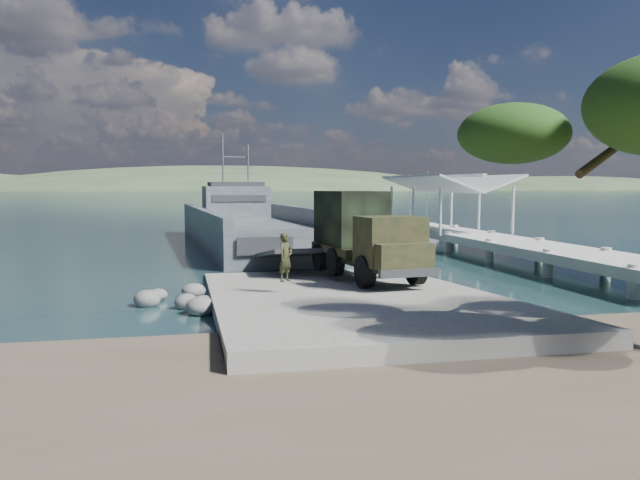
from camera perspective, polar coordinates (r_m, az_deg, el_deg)
The scene contains 10 objects.
ground at distance 24.35m, azimuth 1.94°, elevation -5.60°, with size 1400.00×1400.00×0.00m, color #1A3B3E.
boat_ramp at distance 23.35m, azimuth 2.53°, elevation -5.43°, with size 10.00×18.00×0.50m, color slate.
shoreline_rocks at distance 24.15m, azimuth -12.86°, elevation -5.81°, with size 3.20×5.60×0.90m, color #555553, non-canonical shape.
distant_headlands at distance 585.90m, azimuth -6.55°, elevation 4.53°, with size 1000.00×240.00×48.00m, color #324C2F, non-canonical shape.
pier at distance 46.09m, azimuth 12.07°, elevation 1.31°, with size 6.40×44.00×6.10m.
landing_craft at distance 47.07m, azimuth -5.92°, elevation 0.50°, with size 10.52×33.63×9.85m.
military_truck at distance 27.30m, azimuth 3.93°, elevation 0.54°, with size 3.48×8.29×3.73m.
soldier at distance 23.37m, azimuth -3.17°, elevation -2.54°, with size 0.67×0.44×1.82m, color black.
sailboat_near at distance 58.96m, azimuth 9.73°, elevation 0.89°, with size 2.44×5.10×5.98m.
sailboat_far at distance 67.39m, azimuth 8.24°, elevation 1.41°, with size 2.44×4.99×5.84m.
Camera 1 is at (-5.77, -23.23, 4.48)m, focal length 35.00 mm.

